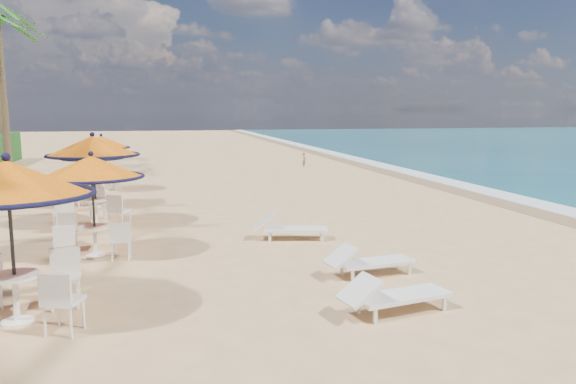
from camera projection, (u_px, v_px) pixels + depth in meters
name	position (u px, v px, depth m)	size (l,w,h in m)	color
ground	(358.00, 296.00, 9.74)	(160.00, 160.00, 0.00)	tan
foam_strip	(497.00, 194.00, 21.46)	(1.20, 140.00, 0.04)	white
wetsand_band	(476.00, 195.00, 21.26)	(1.40, 140.00, 0.02)	olive
station_0	(12.00, 199.00, 8.30)	(2.48, 2.48, 2.59)	black
station_1	(90.00, 180.00, 12.13)	(2.23, 2.23, 2.33)	black
station_2	(93.00, 158.00, 15.35)	(2.50, 2.50, 2.61)	black
station_3	(91.00, 160.00, 18.55)	(2.05, 2.05, 2.14)	black
station_4	(102.00, 147.00, 22.19)	(2.18, 2.18, 2.28)	black
lounger_near	(392.00, 295.00, 8.87)	(1.95, 0.94, 0.67)	white
lounger_mid	(368.00, 261.00, 10.91)	(1.84, 0.80, 0.64)	white
lounger_far	(288.00, 227.00, 13.97)	(1.92, 0.99, 0.66)	white
person	(304.00, 159.00, 31.54)	(0.32, 0.21, 0.89)	#95624C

